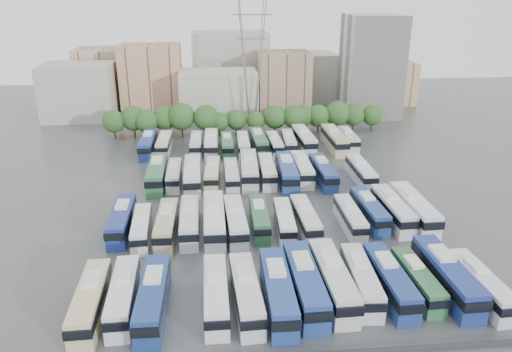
{
  "coord_description": "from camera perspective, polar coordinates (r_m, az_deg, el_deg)",
  "views": [
    {
      "loc": [
        -8.05,
        -70.46,
        33.46
      ],
      "look_at": [
        -0.91,
        7.56,
        3.0
      ],
      "focal_mm": 35.0,
      "sensor_mm": 36.0,
      "label": 1
    }
  ],
  "objects": [
    {
      "name": "bus_r2_s5",
      "position": [
        88.31,
        -2.81,
        0.14
      ],
      "size": [
        2.42,
        11.06,
        3.47
      ],
      "rotation": [
        0.0,
        0.0,
        -0.0
      ],
      "color": "silver",
      "rests_on": "ground"
    },
    {
      "name": "bus_r0_s6",
      "position": [
        55.85,
        2.51,
        -12.98
      ],
      "size": [
        3.01,
        13.42,
        4.21
      ],
      "rotation": [
        0.0,
        0.0,
        -0.01
      ],
      "color": "navy",
      "rests_on": "ground"
    },
    {
      "name": "bus_r3_s7",
      "position": [
        106.09,
        0.29,
        3.96
      ],
      "size": [
        3.28,
        12.71,
        3.95
      ],
      "rotation": [
        0.0,
        0.0,
        0.04
      ],
      "color": "#2F6D3D",
      "rests_on": "ground"
    },
    {
      "name": "bus_r1_s3",
      "position": [
        71.61,
        -7.58,
        -5.13
      ],
      "size": [
        2.78,
        12.16,
        3.81
      ],
      "rotation": [
        0.0,
        0.0,
        0.01
      ],
      "color": "silver",
      "rests_on": "ground"
    },
    {
      "name": "bus_r2_s9",
      "position": [
        90.97,
        5.28,
        0.85
      ],
      "size": [
        2.84,
        12.35,
        3.86
      ],
      "rotation": [
        0.0,
        0.0,
        -0.01
      ],
      "color": "silver",
      "rests_on": "ground"
    },
    {
      "name": "bus_r1_s7",
      "position": [
        71.76,
        3.27,
        -5.09
      ],
      "size": [
        2.76,
        10.87,
        3.39
      ],
      "rotation": [
        0.0,
        0.0,
        -0.04
      ],
      "color": "white",
      "rests_on": "ground"
    },
    {
      "name": "bus_r2_s3",
      "position": [
        87.89,
        -7.27,
        0.13
      ],
      "size": [
        3.13,
        13.37,
        4.18
      ],
      "rotation": [
        0.0,
        0.0,
        0.02
      ],
      "color": "silver",
      "rests_on": "ground"
    },
    {
      "name": "bus_r1_s6",
      "position": [
        72.39,
        0.38,
        -4.78
      ],
      "size": [
        2.55,
        11.04,
        3.45
      ],
      "rotation": [
        0.0,
        0.0,
        -0.01
      ],
      "color": "#2B643A",
      "rests_on": "ground"
    },
    {
      "name": "bus_r2_s10",
      "position": [
        89.9,
        7.68,
        0.49
      ],
      "size": [
        3.03,
        12.37,
        3.86
      ],
      "rotation": [
        0.0,
        0.0,
        0.03
      ],
      "color": "navy",
      "rests_on": "ground"
    },
    {
      "name": "bus_r1_s4",
      "position": [
        71.15,
        -4.8,
        -5.0
      ],
      "size": [
        3.02,
        13.55,
        4.25
      ],
      "rotation": [
        0.0,
        0.0,
        0.01
      ],
      "color": "white",
      "rests_on": "ground"
    },
    {
      "name": "bus_r3_s12",
      "position": [
        108.2,
        8.96,
        4.14
      ],
      "size": [
        3.19,
        13.72,
        4.29
      ],
      "rotation": [
        0.0,
        0.0,
        0.01
      ],
      "color": "#CDB98D",
      "rests_on": "ground"
    },
    {
      "name": "bus_r1_s5",
      "position": [
        71.03,
        -2.36,
        -5.16
      ],
      "size": [
        3.12,
        12.33,
        3.84
      ],
      "rotation": [
        0.0,
        0.0,
        0.04
      ],
      "color": "silver",
      "rests_on": "ground"
    },
    {
      "name": "bus_r3_s0",
      "position": [
        106.91,
        -12.26,
        3.6
      ],
      "size": [
        2.8,
        12.6,
        3.95
      ],
      "rotation": [
        0.0,
        0.0,
        -0.0
      ],
      "color": "navy",
      "rests_on": "ground"
    },
    {
      "name": "tree_line",
      "position": [
        116.54,
        -1.56,
        6.71
      ],
      "size": [
        65.55,
        7.25,
        7.96
      ],
      "color": "black",
      "rests_on": "ground"
    },
    {
      "name": "bus_r1_s12",
      "position": [
        77.08,
        15.35,
        -3.69
      ],
      "size": [
        3.1,
        12.77,
        3.98
      ],
      "rotation": [
        0.0,
        0.0,
        0.03
      ],
      "color": "silver",
      "rests_on": "ground"
    },
    {
      "name": "bus_r2_s1",
      "position": [
        89.47,
        -11.25,
        0.3
      ],
      "size": [
        3.12,
        13.61,
        4.26
      ],
      "rotation": [
        0.0,
        0.0,
        0.01
      ],
      "color": "#2E6C43",
      "rests_on": "ground"
    },
    {
      "name": "bus_r3_s9",
      "position": [
        106.9,
        3.77,
        3.92
      ],
      "size": [
        2.98,
        11.19,
        3.48
      ],
      "rotation": [
        0.0,
        0.0,
        -0.05
      ],
      "color": "silver",
      "rests_on": "ground"
    },
    {
      "name": "bus_r0_s9",
      "position": [
        59.28,
        11.91,
        -11.51
      ],
      "size": [
        3.19,
        12.06,
        3.75
      ],
      "rotation": [
        0.0,
        0.0,
        -0.05
      ],
      "color": "silver",
      "rests_on": "ground"
    },
    {
      "name": "bus_r0_s11",
      "position": [
        61.18,
        17.93,
        -11.21
      ],
      "size": [
        2.75,
        10.99,
        3.42
      ],
      "rotation": [
        0.0,
        0.0,
        0.03
      ],
      "color": "#2C683E",
      "rests_on": "ground"
    },
    {
      "name": "bus_r2_s8",
      "position": [
        88.77,
        3.55,
        0.51
      ],
      "size": [
        3.48,
        13.63,
        4.24
      ],
      "rotation": [
        0.0,
        0.0,
        -0.04
      ],
      "color": "navy",
      "rests_on": "ground"
    },
    {
      "name": "bus_r0_s8",
      "position": [
        58.31,
        8.75,
        -11.6
      ],
      "size": [
        3.24,
        13.54,
        4.23
      ],
      "rotation": [
        0.0,
        0.0,
        0.02
      ],
      "color": "silver",
      "rests_on": "ground"
    },
    {
      "name": "bus_r0_s13",
      "position": [
        62.66,
        24.27,
        -11.23
      ],
      "size": [
        3.05,
        11.65,
        3.62
      ],
      "rotation": [
        0.0,
        0.0,
        0.05
      ],
      "color": "silver",
      "rests_on": "ground"
    },
    {
      "name": "bus_r1_s8",
      "position": [
        72.4,
        5.67,
        -4.84
      ],
      "size": [
        2.86,
        11.47,
        3.58
      ],
      "rotation": [
        0.0,
        0.0,
        0.03
      ],
      "color": "silver",
      "rests_on": "ground"
    },
    {
      "name": "bus_r0_s12",
      "position": [
        62.27,
        20.93,
        -10.56
      ],
      "size": [
        3.26,
        13.74,
        4.29
      ],
      "rotation": [
        0.0,
        0.0,
        0.02
      ],
      "color": "navy",
      "rests_on": "ground"
    },
    {
      "name": "bus_r1_s10",
      "position": [
        73.83,
        10.71,
        -4.64
      ],
      "size": [
        2.42,
        11.03,
        3.46
      ],
      "rotation": [
        0.0,
        0.0,
        0.0
      ],
      "color": "silver",
      "rests_on": "ground"
    },
    {
      "name": "bus_r2_s12",
      "position": [
        91.38,
        11.89,
        0.53
      ],
      "size": [
        2.72,
        12.0,
        3.76
      ],
      "rotation": [
        0.0,
        0.0,
        0.01
      ],
      "color": "silver",
      "rests_on": "ground"
    },
    {
      "name": "bus_r1_s0",
      "position": [
        73.86,
        -15.1,
        -4.86
      ],
      "size": [
        2.67,
        12.24,
        3.84
      ],
      "rotation": [
        0.0,
        0.0,
        -0.0
      ],
      "color": "navy",
      "rests_on": "ground"
    },
    {
      "name": "bus_r0_s2",
      "position": [
        56.04,
        -11.69,
        -13.44
      ],
      "size": [
        3.01,
        12.9,
        4.03
      ],
      "rotation": [
        0.0,
        0.0,
        -0.02
      ],
      "color": "navy",
      "rests_on": "ground"
    },
    {
      "name": "bus_r2_s7",
      "position": [
        89.74,
        1.29,
        0.61
      ],
      "size": [
        2.94,
        12.02,
        3.75
      ],
      "rotation": [
        0.0,
        0.0,
        -0.03
      ],
      "color": "silver",
      "rests_on": "ground"
    },
    {
      "name": "bus_r3_s13",
      "position": [
        110.55,
        10.51,
        4.21
      ],
      "size": [
        2.64,
        11.3,
        3.53
      ],
      "rotation": [
        0.0,
        0.0,
        -0.02
      ],
      "color": "silver",
      "rests_on": "ground"
    },
    {
      "name": "bus_r0_s4",
      "position": [
        55.89,
        -4.61,
        -13.27
      ],
      "size": [
        2.71,
        12.06,
        3.78
      ],
      "rotation": [
        0.0,
        0.0,
        0.01
      ],
      "color": "silver",
      "rests_on": "ground"
    },
    {
      "name": "bus_r1_s11",
      "position": [
        76.35,
        12.81,
        -3.81
      ],
      "size": [
        2.99,
        11.86,
        3.69
      ],
      "rotation": [
        0.0,
        0.0,
        0.04
      ],
      "color": "navy",
      "rests_on": "ground"
    },
    {
      "name": "bus_r3_s1",
      "position": [
        106.8,
        -10.45,
        3.63
      ],
      "size": [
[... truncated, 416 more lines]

